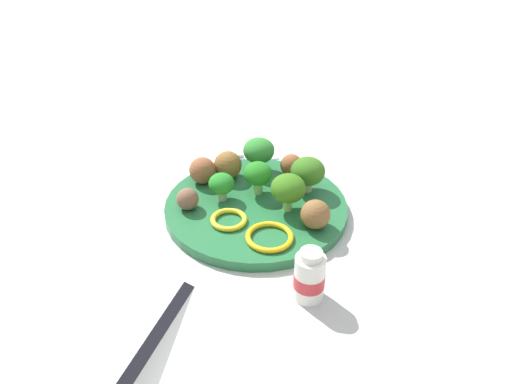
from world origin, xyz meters
name	(u,v)px	position (x,y,z in m)	size (l,w,h in m)	color
ground_plane	(256,211)	(0.00, 0.00, 0.00)	(4.00, 4.00, 0.00)	#B2B2AD
plate	(256,207)	(0.00, 0.00, 0.01)	(0.28, 0.28, 0.02)	#236638
broccoli_floret_mid_right	(308,172)	(-0.02, 0.09, 0.05)	(0.05, 0.05, 0.06)	#A9BA7F
broccoli_floret_back_right	(222,184)	(-0.02, -0.05, 0.04)	(0.04, 0.04, 0.04)	#9EB884
broccoli_floret_near_rim	(259,151)	(-0.10, 0.02, 0.05)	(0.05, 0.05, 0.06)	tan
broccoli_floret_center	(288,189)	(0.02, 0.04, 0.05)	(0.05, 0.05, 0.06)	#94CF67
broccoli_floret_mid_left	(258,174)	(-0.03, 0.01, 0.05)	(0.05, 0.05, 0.05)	#91C36C
meatball_far_rim	(203,170)	(-0.07, -0.08, 0.04)	(0.04, 0.04, 0.04)	brown
meatball_mid_left	(315,214)	(0.07, 0.07, 0.04)	(0.04, 0.04, 0.04)	brown
meatball_front_left	(188,199)	(0.00, -0.10, 0.03)	(0.03, 0.03, 0.03)	brown
meatball_near_rim	(228,165)	(-0.08, -0.04, 0.04)	(0.05, 0.05, 0.05)	brown
meatball_back_left	(291,165)	(-0.08, 0.07, 0.03)	(0.04, 0.04, 0.04)	brown
pepper_ring_mid_right	(270,237)	(0.09, 0.01, 0.02)	(0.07, 0.07, 0.01)	yellow
pepper_ring_far_rim	(229,220)	(0.04, -0.05, 0.02)	(0.05, 0.05, 0.01)	yellow
napkin	(239,140)	(-0.24, 0.00, 0.00)	(0.17, 0.12, 0.01)	white
fork	(249,139)	(-0.23, 0.02, 0.01)	(0.12, 0.03, 0.01)	silver
knife	(231,141)	(-0.23, -0.02, 0.01)	(0.15, 0.03, 0.01)	white
yogurt_bottle	(309,277)	(0.19, 0.04, 0.03)	(0.04, 0.04, 0.07)	white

